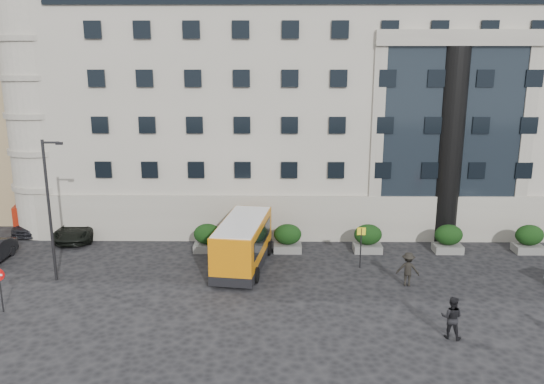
{
  "coord_description": "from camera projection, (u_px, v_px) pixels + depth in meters",
  "views": [
    {
      "loc": [
        0.55,
        -24.86,
        11.99
      ],
      "look_at": [
        0.23,
        3.67,
        5.0
      ],
      "focal_mm": 35.0,
      "sensor_mm": 36.0,
      "label": 1
    }
  ],
  "objects": [
    {
      "name": "apartment_far",
      "position": [
        41.0,
        71.0,
        61.58
      ],
      "size": [
        13.0,
        13.0,
        22.0
      ],
      "primitive_type": "cube",
      "color": "#80694A",
      "rests_on": "ground"
    },
    {
      "name": "bus_stop_sign",
      "position": [
        361.0,
        240.0,
        31.39
      ],
      "size": [
        0.5,
        0.08,
        2.52
      ],
      "color": "#262628",
      "rests_on": "ground"
    },
    {
      "name": "hedge_d",
      "position": [
        448.0,
        238.0,
        34.23
      ],
      "size": [
        1.8,
        1.26,
        1.84
      ],
      "color": "#5B5B58",
      "rests_on": "ground"
    },
    {
      "name": "hedge_b",
      "position": [
        288.0,
        238.0,
        34.35
      ],
      "size": [
        1.8,
        1.26,
        1.84
      ],
      "color": "#5B5B58",
      "rests_on": "ground"
    },
    {
      "name": "pedestrian_b",
      "position": [
        452.0,
        317.0,
        23.51
      ],
      "size": [
        1.16,
        1.04,
        1.96
      ],
      "primitive_type": "imported",
      "rotation": [
        0.0,
        0.0,
        2.77
      ],
      "color": "black",
      "rests_on": "ground"
    },
    {
      "name": "red_truck",
      "position": [
        38.0,
        205.0,
        40.08
      ],
      "size": [
        3.44,
        5.75,
        2.9
      ],
      "rotation": [
        0.0,
        0.0,
        0.21
      ],
      "color": "maroon",
      "rests_on": "ground"
    },
    {
      "name": "civic_building",
      "position": [
        340.0,
        98.0,
        46.16
      ],
      "size": [
        44.0,
        24.0,
        18.0
      ],
      "primitive_type": "cube",
      "color": "#9F9B8C",
      "rests_on": "ground"
    },
    {
      "name": "hedge_c",
      "position": [
        368.0,
        238.0,
        34.29
      ],
      "size": [
        1.8,
        1.26,
        1.84
      ],
      "color": "#5B5B58",
      "rests_on": "ground"
    },
    {
      "name": "entrance_column",
      "position": [
        449.0,
        147.0,
        35.33
      ],
      "size": [
        1.8,
        1.8,
        13.0
      ],
      "primitive_type": "cylinder",
      "color": "black",
      "rests_on": "ground"
    },
    {
      "name": "parked_car_d",
      "position": [
        79.0,
        227.0,
        37.13
      ],
      "size": [
        2.86,
        5.52,
        1.49
      ],
      "primitive_type": "imported",
      "rotation": [
        0.0,
        0.0,
        0.07
      ],
      "color": "black",
      "rests_on": "ground"
    },
    {
      "name": "hedge_a",
      "position": [
        208.0,
        238.0,
        34.4
      ],
      "size": [
        1.8,
        1.26,
        1.84
      ],
      "color": "#5B5B58",
      "rests_on": "ground"
    },
    {
      "name": "street_lamp",
      "position": [
        50.0,
        206.0,
        29.01
      ],
      "size": [
        1.16,
        0.18,
        8.0
      ],
      "color": "#262628",
      "rests_on": "ground"
    },
    {
      "name": "hedge_e",
      "position": [
        529.0,
        239.0,
        34.18
      ],
      "size": [
        1.8,
        1.26,
        1.84
      ],
      "color": "#5B5B58",
      "rests_on": "ground"
    },
    {
      "name": "pedestrian_c",
      "position": [
        408.0,
        269.0,
        29.07
      ],
      "size": [
        1.38,
        1.01,
        1.92
      ],
      "primitive_type": "imported",
      "rotation": [
        0.0,
        0.0,
        2.88
      ],
      "color": "black",
      "rests_on": "ground"
    },
    {
      "name": "minibus",
      "position": [
        243.0,
        242.0,
        31.57
      ],
      "size": [
        3.37,
        7.22,
        2.9
      ],
      "rotation": [
        0.0,
        0.0,
        -0.14
      ],
      "color": "#C86F09",
      "rests_on": "ground"
    },
    {
      "name": "ground",
      "position": [
        267.0,
        304.0,
        27.0
      ],
      "size": [
        120.0,
        120.0,
        0.0
      ],
      "primitive_type": "plane",
      "color": "black",
      "rests_on": "ground"
    },
    {
      "name": "parked_car_c",
      "position": [
        37.0,
        222.0,
        38.62
      ],
      "size": [
        2.43,
        4.77,
        1.33
      ],
      "primitive_type": "imported",
      "rotation": [
        0.0,
        0.0,
        -0.13
      ],
      "color": "black",
      "rests_on": "ground"
    }
  ]
}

